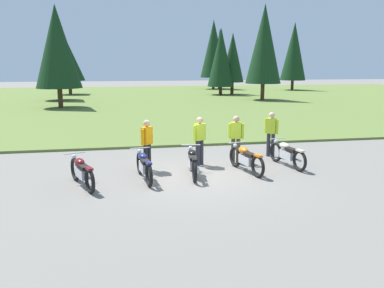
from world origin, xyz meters
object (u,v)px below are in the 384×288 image
object	(u,v)px
motorcycle_orange	(246,159)
rider_checking_bike	(236,136)
rider_in_hivis_vest	(200,138)
motorcycle_cream	(287,154)
motorcycle_navy	(144,166)
motorcycle_maroon	(82,172)
motorcycle_black	(193,162)
rider_near_row_end	(147,142)
rider_with_back_turned	(271,132)

from	to	relation	value
motorcycle_orange	rider_checking_bike	distance (m)	1.29
rider_checking_bike	rider_in_hivis_vest	bearing A→B (deg)	-177.13
motorcycle_cream	motorcycle_orange	bearing A→B (deg)	-164.88
motorcycle_cream	rider_checking_bike	bearing A→B (deg)	154.44
rider_checking_bike	motorcycle_navy	bearing A→B (deg)	-155.75
motorcycle_maroon	motorcycle_cream	world-z (taller)	same
motorcycle_black	motorcycle_orange	size ratio (longest dim) A/B	1.01
motorcycle_maroon	rider_near_row_end	size ratio (longest dim) A/B	1.20
motorcycle_cream	rider_in_hivis_vest	size ratio (longest dim) A/B	1.25
motorcycle_black	rider_in_hivis_vest	xyz separation A→B (m)	(0.48, 1.25, 0.51)
motorcycle_navy	rider_checking_bike	distance (m)	3.65
motorcycle_black	rider_with_back_turned	xyz separation A→B (m)	(3.37, 2.05, 0.51)
motorcycle_black	rider_in_hivis_vest	distance (m)	1.43
motorcycle_black	rider_with_back_turned	world-z (taller)	rider_with_back_turned
motorcycle_cream	motorcycle_black	bearing A→B (deg)	-170.62
motorcycle_orange	rider_near_row_end	bearing A→B (deg)	166.27
rider_in_hivis_vest	motorcycle_cream	bearing A→B (deg)	-13.47
motorcycle_black	motorcycle_cream	size ratio (longest dim) A/B	1.01
motorcycle_navy	rider_with_back_turned	size ratio (longest dim) A/B	1.26
motorcycle_black	motorcycle_orange	world-z (taller)	same
motorcycle_navy	rider_with_back_turned	distance (m)	5.39
motorcycle_maroon	motorcycle_navy	size ratio (longest dim) A/B	0.95
rider_in_hivis_vest	rider_near_row_end	size ratio (longest dim) A/B	1.00
motorcycle_maroon	motorcycle_black	bearing A→B (deg)	8.95
rider_near_row_end	rider_with_back_turned	bearing A→B (deg)	14.01
rider_with_back_turned	motorcycle_cream	bearing A→B (deg)	-90.26
motorcycle_navy	motorcycle_orange	distance (m)	3.29
rider_checking_bike	rider_near_row_end	bearing A→B (deg)	-172.10
motorcycle_navy	rider_checking_bike	xyz separation A→B (m)	(3.29, 1.48, 0.51)
motorcycle_black	motorcycle_orange	bearing A→B (deg)	4.02
motorcycle_navy	motorcycle_black	distance (m)	1.52
motorcycle_navy	motorcycle_cream	bearing A→B (deg)	8.48
rider_with_back_turned	rider_checking_bike	size ratio (longest dim) A/B	1.00
motorcycle_orange	motorcycle_cream	xyz separation A→B (m)	(1.60, 0.43, 0.00)
motorcycle_maroon	motorcycle_black	distance (m)	3.32
rider_with_back_turned	rider_checking_bike	xyz separation A→B (m)	(-1.59, -0.74, 0.00)
motorcycle_orange	rider_near_row_end	size ratio (longest dim) A/B	1.24
motorcycle_maroon	motorcycle_orange	xyz separation A→B (m)	(5.05, 0.64, 0.00)
motorcycle_maroon	rider_in_hivis_vest	world-z (taller)	rider_in_hivis_vest
motorcycle_navy	rider_with_back_turned	bearing A→B (deg)	24.50
rider_in_hivis_vest	rider_checking_bike	distance (m)	1.30
motorcycle_maroon	rider_with_back_turned	distance (m)	7.15
motorcycle_cream	rider_checking_bike	size ratio (longest dim) A/B	1.25
motorcycle_maroon	rider_in_hivis_vest	xyz separation A→B (m)	(3.76, 1.76, 0.51)
rider_in_hivis_vest	rider_with_back_turned	size ratio (longest dim) A/B	1.00
motorcycle_black	rider_checking_bike	size ratio (longest dim) A/B	1.26
rider_with_back_turned	rider_near_row_end	size ratio (longest dim) A/B	1.00
motorcycle_navy	rider_near_row_end	distance (m)	1.18
motorcycle_navy	motorcycle_cream	world-z (taller)	same
motorcycle_maroon	motorcycle_black	world-z (taller)	same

